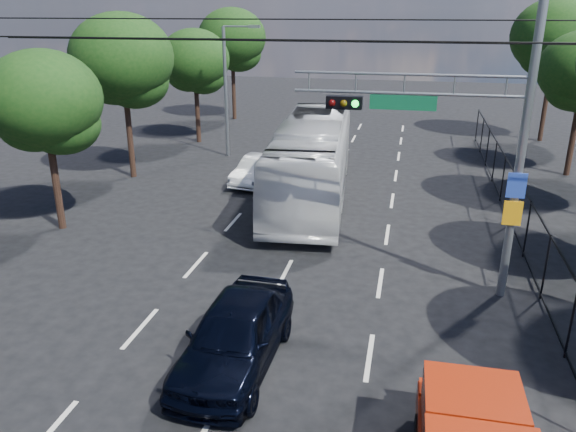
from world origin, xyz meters
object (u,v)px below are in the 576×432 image
(white_bus, at_px, (312,160))
(white_van, at_px, (257,170))
(signal_mast, at_px, (478,115))
(navy_hatchback, at_px, (235,334))

(white_bus, relative_size, white_van, 3.15)
(white_van, bearing_deg, white_bus, -22.01)
(signal_mast, distance_m, white_van, 13.61)
(navy_hatchback, relative_size, white_bus, 0.39)
(signal_mast, height_order, white_bus, signal_mast)
(white_bus, height_order, white_van, white_bus)
(navy_hatchback, bearing_deg, signal_mast, 44.48)
(signal_mast, xyz_separation_m, white_bus, (-5.82, 7.68, -3.52))
(signal_mast, relative_size, navy_hatchback, 1.97)
(signal_mast, height_order, white_van, signal_mast)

